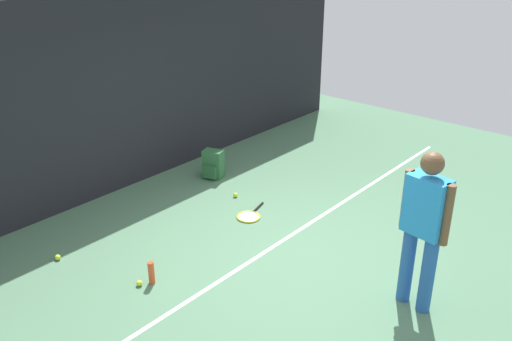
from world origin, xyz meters
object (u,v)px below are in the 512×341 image
at_px(tennis_racket, 250,216).
at_px(backpack, 213,165).
at_px(tennis_ball_near_player, 139,283).
at_px(tennis_ball_by_fence, 58,257).
at_px(water_bottle, 151,273).
at_px(tennis_ball_mid_court, 235,195).
at_px(tennis_player, 424,223).

bearing_deg(tennis_racket, backpack, -129.76).
xyz_separation_m(tennis_racket, backpack, (0.58, 1.28, 0.20)).
distance_m(backpack, tennis_ball_near_player, 2.89).
height_order(tennis_ball_near_player, tennis_ball_by_fence, same).
bearing_deg(tennis_ball_near_player, water_bottle, -26.93).
xyz_separation_m(backpack, water_bottle, (-2.40, -1.47, -0.08)).
bearing_deg(tennis_ball_mid_court, tennis_player, -100.84).
relative_size(tennis_racket, backpack, 1.45).
distance_m(tennis_ball_by_fence, water_bottle, 1.28).
bearing_deg(tennis_player, tennis_ball_by_fence, 37.20).
height_order(tennis_player, backpack, tennis_player).
bearing_deg(tennis_racket, water_bottle, -9.40).
bearing_deg(tennis_ball_mid_court, tennis_ball_near_player, -163.45).
height_order(backpack, tennis_ball_near_player, backpack).
bearing_deg(water_bottle, tennis_ball_mid_court, 19.00).
relative_size(tennis_player, tennis_racket, 2.67).
bearing_deg(tennis_ball_near_player, tennis_ball_mid_court, 16.55).
bearing_deg(tennis_ball_mid_court, tennis_ball_by_fence, 169.76).
relative_size(tennis_player, tennis_ball_by_fence, 25.76).
relative_size(backpack, water_bottle, 1.65).
xyz_separation_m(tennis_ball_by_fence, water_bottle, (0.44, -1.19, 0.10)).
xyz_separation_m(tennis_ball_near_player, tennis_ball_by_fence, (-0.31, 1.13, 0.00)).
height_order(tennis_player, tennis_ball_by_fence, tennis_player).
height_order(backpack, tennis_ball_by_fence, backpack).
height_order(tennis_player, tennis_ball_mid_court, tennis_player).
bearing_deg(tennis_racket, tennis_player, 68.32).
xyz_separation_m(backpack, tennis_ball_by_fence, (-2.84, -0.27, -0.18)).
bearing_deg(tennis_ball_by_fence, tennis_ball_near_player, -74.47).
xyz_separation_m(tennis_player, backpack, (0.86, 3.79, -0.76)).
bearing_deg(tennis_racket, tennis_ball_by_fence, -39.31).
xyz_separation_m(tennis_racket, tennis_ball_by_fence, (-2.26, 1.01, 0.02)).
relative_size(tennis_ball_near_player, tennis_ball_by_fence, 1.00).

